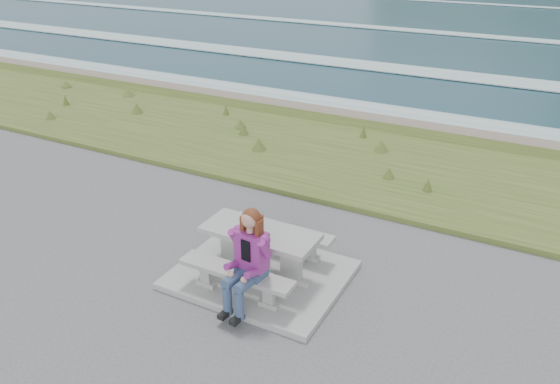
{
  "coord_description": "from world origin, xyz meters",
  "views": [
    {
      "loc": [
        3.64,
        -6.19,
        5.0
      ],
      "look_at": [
        -0.29,
        1.2,
        0.92
      ],
      "focal_mm": 35.0,
      "sensor_mm": 36.0,
      "label": 1
    }
  ],
  "objects_px": {
    "bench_seaward": "(281,233)",
    "bench_landward": "(236,276)",
    "seated_woman": "(245,274)",
    "picnic_table": "(260,240)"
  },
  "relations": [
    {
      "from": "bench_seaward",
      "to": "bench_landward",
      "type": "bearing_deg",
      "value": -90.0
    },
    {
      "from": "bench_landward",
      "to": "seated_woman",
      "type": "relative_size",
      "value": 1.2
    },
    {
      "from": "bench_landward",
      "to": "bench_seaward",
      "type": "height_order",
      "value": "same"
    },
    {
      "from": "bench_seaward",
      "to": "seated_woman",
      "type": "distance_m",
      "value": 1.57
    },
    {
      "from": "picnic_table",
      "to": "bench_seaward",
      "type": "height_order",
      "value": "picnic_table"
    },
    {
      "from": "bench_seaward",
      "to": "picnic_table",
      "type": "bearing_deg",
      "value": -90.0
    },
    {
      "from": "picnic_table",
      "to": "bench_seaward",
      "type": "relative_size",
      "value": 1.0
    },
    {
      "from": "bench_landward",
      "to": "seated_woman",
      "type": "xyz_separation_m",
      "value": [
        0.25,
        -0.14,
        0.2
      ]
    },
    {
      "from": "picnic_table",
      "to": "bench_seaward",
      "type": "xyz_separation_m",
      "value": [
        0.0,
        0.7,
        -0.23
      ]
    },
    {
      "from": "seated_woman",
      "to": "bench_landward",
      "type": "bearing_deg",
      "value": 156.47
    }
  ]
}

